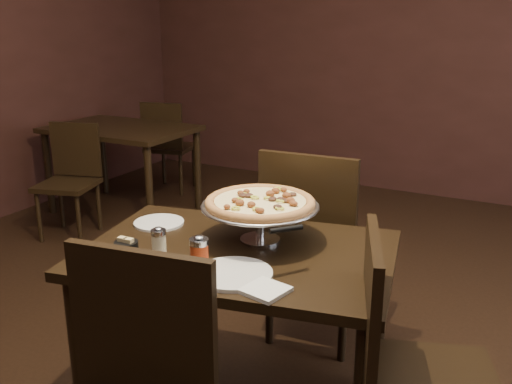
% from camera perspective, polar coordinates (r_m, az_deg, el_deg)
% --- Properties ---
extents(room, '(6.04, 7.04, 2.84)m').
position_cam_1_polar(room, '(1.96, 1.66, 11.89)').
color(room, black).
rests_on(room, ground).
extents(dining_table, '(1.29, 0.98, 0.73)m').
position_cam_1_polar(dining_table, '(2.23, -1.75, -8.05)').
color(dining_table, black).
rests_on(dining_table, ground).
extents(background_table, '(1.16, 0.77, 0.72)m').
position_cam_1_polar(background_table, '(4.83, -13.30, 5.25)').
color(background_table, black).
rests_on(background_table, ground).
extents(pizza_stand, '(0.47, 0.47, 0.19)m').
position_cam_1_polar(pizza_stand, '(2.22, 0.41, -1.12)').
color(pizza_stand, '#B8B8BF').
rests_on(pizza_stand, dining_table).
extents(parmesan_shaker, '(0.06, 0.06, 0.10)m').
position_cam_1_polar(parmesan_shaker, '(2.18, -9.70, -4.78)').
color(parmesan_shaker, '#F0E8BB').
rests_on(parmesan_shaker, dining_table).
extents(pepper_flake_shaker, '(0.07, 0.07, 0.12)m').
position_cam_1_polar(pepper_flake_shaker, '(2.03, -5.69, -5.99)').
color(pepper_flake_shaker, maroon).
rests_on(pepper_flake_shaker, dining_table).
extents(packet_caddy, '(0.09, 0.09, 0.07)m').
position_cam_1_polar(packet_caddy, '(2.18, -12.84, -5.46)').
color(packet_caddy, black).
rests_on(packet_caddy, dining_table).
extents(napkin_stack, '(0.16, 0.16, 0.01)m').
position_cam_1_polar(napkin_stack, '(1.87, 0.95, -9.78)').
color(napkin_stack, white).
rests_on(napkin_stack, dining_table).
extents(plate_left, '(0.21, 0.21, 0.01)m').
position_cam_1_polar(plate_left, '(2.49, -9.68, -3.05)').
color(plate_left, white).
rests_on(plate_left, dining_table).
extents(plate_near, '(0.27, 0.27, 0.01)m').
position_cam_1_polar(plate_near, '(1.98, -2.27, -8.17)').
color(plate_near, white).
rests_on(plate_near, dining_table).
extents(serving_spatula, '(0.16, 0.16, 0.02)m').
position_cam_1_polar(serving_spatula, '(1.96, 3.02, -3.81)').
color(serving_spatula, '#B8B8BF').
rests_on(serving_spatula, pizza_stand).
extents(chair_far, '(0.49, 0.49, 1.00)m').
position_cam_1_polar(chair_far, '(2.78, 5.90, -4.83)').
color(chair_far, black).
rests_on(chair_far, ground).
extents(chair_side, '(0.56, 0.56, 0.95)m').
position_cam_1_polar(chair_side, '(1.96, 14.82, -16.40)').
color(chair_side, black).
rests_on(chair_side, ground).
extents(bg_chair_far, '(0.47, 0.47, 0.85)m').
position_cam_1_polar(bg_chair_far, '(5.35, -8.82, 4.87)').
color(bg_chair_far, black).
rests_on(bg_chair_far, ground).
extents(bg_chair_near, '(0.48, 0.48, 0.83)m').
position_cam_1_polar(bg_chair_near, '(4.46, -18.05, 1.61)').
color(bg_chair_near, black).
rests_on(bg_chair_near, ground).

